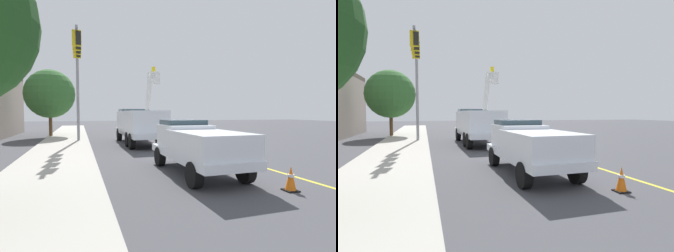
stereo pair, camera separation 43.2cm
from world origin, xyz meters
TOP-DOWN VIEW (x-y plane):
  - ground at (0.00, 0.00)m, footprint 120.00×120.00m
  - sidewalk_far_side at (-0.60, 8.61)m, footprint 60.10×7.79m
  - lane_centre_stripe at (0.00, 0.00)m, footprint 49.89×3.66m
  - utility_bucket_truck at (-0.05, 3.19)m, footprint 8.35×3.37m
  - service_pickup_truck at (-10.56, 2.48)m, footprint 5.73×2.50m
  - passing_minivan at (6.63, -1.90)m, footprint 4.92×2.23m
  - traffic_cone_leading at (-13.45, 0.57)m, footprint 0.40×0.40m
  - traffic_cone_mid_front at (-4.79, 1.21)m, footprint 0.40×0.40m
  - traffic_cone_mid_rear at (4.29, 1.44)m, footprint 0.40×0.40m
  - traffic_signal_mast at (0.78, 7.68)m, footprint 5.89×0.84m
  - street_tree_right at (7.65, 10.77)m, footprint 4.70×4.70m

SIDE VIEW (x-z plane):
  - ground at x=0.00m, z-range 0.00..0.00m
  - lane_centre_stripe at x=0.00m, z-range 0.00..0.01m
  - sidewalk_far_side at x=-0.60m, z-range 0.00..0.12m
  - traffic_cone_mid_rear at x=4.29m, z-range -0.01..0.74m
  - traffic_cone_leading at x=-13.45m, z-range -0.01..0.75m
  - traffic_cone_mid_front at x=-4.79m, z-range -0.01..0.82m
  - passing_minivan at x=6.63m, z-range 0.13..1.82m
  - service_pickup_truck at x=-10.56m, z-range 0.09..2.15m
  - utility_bucket_truck at x=-0.05m, z-range -1.47..4.65m
  - street_tree_right at x=7.65m, z-range 0.93..7.49m
  - traffic_signal_mast at x=0.78m, z-range 1.77..10.30m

